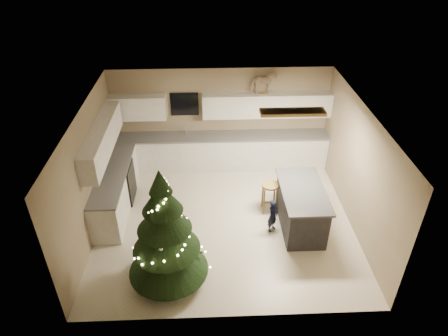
{
  "coord_description": "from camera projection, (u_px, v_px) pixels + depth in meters",
  "views": [
    {
      "loc": [
        -0.3,
        -6.78,
        5.81
      ],
      "look_at": [
        0.0,
        0.35,
        1.15
      ],
      "focal_mm": 32.0,
      "sensor_mm": 36.0,
      "label": 1
    }
  ],
  "objects": [
    {
      "name": "island",
      "position": [
        301.0,
        208.0,
        8.46
      ],
      "size": [
        0.9,
        1.7,
        0.95
      ],
      "color": "black",
      "rests_on": "ground_plane"
    },
    {
      "name": "rocking_horse",
      "position": [
        264.0,
        83.0,
        9.59
      ],
      "size": [
        0.68,
        0.46,
        0.55
      ],
      "rotation": [
        0.0,
        0.0,
        1.88
      ],
      "color": "olive",
      "rests_on": "cabinetry"
    },
    {
      "name": "room_shell",
      "position": [
        226.0,
        152.0,
        7.9
      ],
      "size": [
        5.52,
        5.02,
        2.61
      ],
      "color": "gray",
      "rests_on": "ground_plane"
    },
    {
      "name": "christmas_tree",
      "position": [
        166.0,
        238.0,
        6.94
      ],
      "size": [
        1.51,
        1.46,
        2.41
      ],
      "rotation": [
        0.0,
        0.0,
        -0.19
      ],
      "color": "#3F2816",
      "rests_on": "ground_plane"
    },
    {
      "name": "ground_plane",
      "position": [
        225.0,
        220.0,
        8.86
      ],
      "size": [
        5.5,
        5.5,
        0.0
      ],
      "primitive_type": "plane",
      "color": "beige"
    },
    {
      "name": "toddler",
      "position": [
        273.0,
        216.0,
        8.39
      ],
      "size": [
        0.32,
        0.33,
        0.77
      ],
      "primitive_type": "imported",
      "rotation": [
        0.0,
        0.0,
        0.85
      ],
      "color": "black",
      "rests_on": "ground_plane"
    },
    {
      "name": "cabinetry",
      "position": [
        185.0,
        153.0,
        9.79
      ],
      "size": [
        5.5,
        3.2,
        2.0
      ],
      "color": "white",
      "rests_on": "ground_plane"
    },
    {
      "name": "bar_stool",
      "position": [
        270.0,
        191.0,
        8.85
      ],
      "size": [
        0.38,
        0.38,
        0.72
      ],
      "rotation": [
        0.0,
        0.0,
        -0.12
      ],
      "color": "olive",
      "rests_on": "ground_plane"
    }
  ]
}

